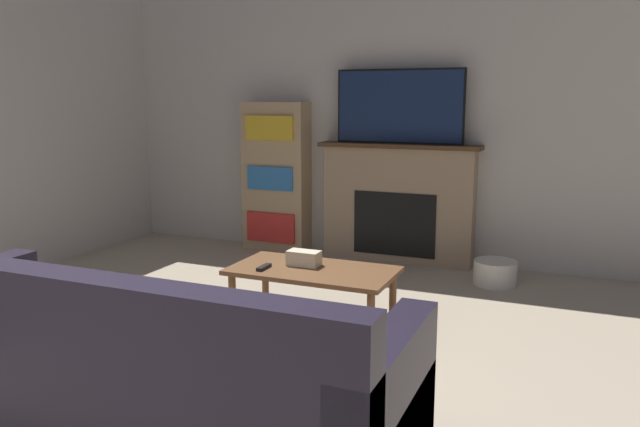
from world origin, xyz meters
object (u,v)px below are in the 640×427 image
Objects in this scene: tv at (399,106)px; bookshelf at (276,177)px; storage_basket at (495,273)px; couch at (132,388)px; coffee_table at (313,277)px; fireplace at (398,203)px.

tv reaches higher than bookshelf.
bookshelf is 2.44m from storage_basket.
couch reaches higher than coffee_table.
couch is at bearing -95.94° from coffee_table.
fireplace is 2.11m from coffee_table.
coffee_table is (0.17, 1.62, 0.09)m from couch.
fireplace is 1.43× the size of coffee_table.
fireplace is at bearing 87.83° from couch.
tv is at bearing -90.00° from fireplace.
bookshelf is at bearing 107.49° from couch.
coffee_table is at bearing 84.06° from couch.
coffee_table is at bearing -89.26° from tv.
coffee_table is 1.94m from storage_basket.
couch is (-0.14, -3.73, -0.27)m from fireplace.
coffee_table is 3.02× the size of storage_basket.
fireplace is 1.02× the size of bookshelf.
tv is 3.40× the size of storage_basket.
tv reaches higher than fireplace.
fireplace is 3.74m from couch.
tv is 1.13× the size of coffee_table.
bookshelf is at bearing 169.44° from storage_basket.
tv is at bearing 87.82° from couch.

